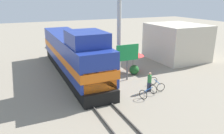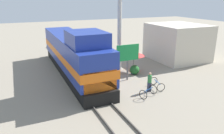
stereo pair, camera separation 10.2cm
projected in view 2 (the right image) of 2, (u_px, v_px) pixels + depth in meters
name	position (u px, v px, depth m)	size (l,w,h in m)	color
ground_plane	(86.00, 87.00, 19.47)	(120.00, 120.00, 0.00)	gray
rail_near	(78.00, 88.00, 19.17)	(0.08, 37.59, 0.15)	#4C4742
rail_far	(94.00, 85.00, 19.73)	(0.08, 37.59, 0.15)	#4C4742
locomotive	(74.00, 55.00, 22.20)	(3.09, 16.65, 5.07)	black
utility_pole	(120.00, 28.00, 23.08)	(1.80, 0.44, 9.08)	#B2B2AD
vendor_umbrella	(134.00, 53.00, 23.06)	(2.34, 2.34, 2.30)	#4C4C4C
billboard_sign	(128.00, 54.00, 20.53)	(2.32, 0.12, 3.48)	#595959
shrub_cluster	(135.00, 70.00, 22.67)	(0.99, 0.99, 0.99)	#236028
person_bystander	(150.00, 81.00, 18.34)	(0.34, 0.34, 1.72)	#2D3347
bicycle	(157.00, 84.00, 19.24)	(1.05, 1.72, 0.74)	black
bicycle_spare	(148.00, 92.00, 17.57)	(1.65, 1.27, 0.77)	black
building_block_distant	(177.00, 42.00, 27.89)	(6.07, 6.69, 4.48)	beige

